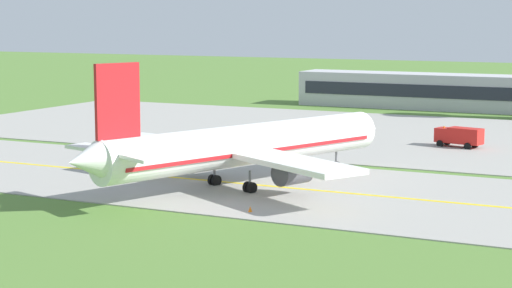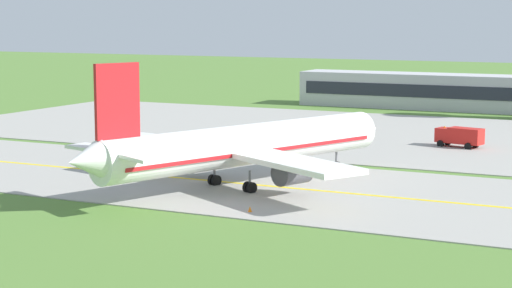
# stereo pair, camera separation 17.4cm
# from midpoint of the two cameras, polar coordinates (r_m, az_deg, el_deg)

# --- Properties ---
(ground_plane) EXTENTS (500.00, 500.00, 0.00)m
(ground_plane) POSITION_cam_midpoint_polar(r_m,az_deg,el_deg) (92.46, -3.92, -2.30)
(ground_plane) COLOR #517A33
(taxiway_strip) EXTENTS (240.00, 28.00, 0.10)m
(taxiway_strip) POSITION_cam_midpoint_polar(r_m,az_deg,el_deg) (92.45, -3.92, -2.27)
(taxiway_strip) COLOR #9E9B93
(taxiway_strip) RESTS_ON ground
(apron_pad) EXTENTS (140.00, 52.00, 0.10)m
(apron_pad) POSITION_cam_midpoint_polar(r_m,az_deg,el_deg) (126.96, 9.55, 0.48)
(apron_pad) COLOR #9E9B93
(apron_pad) RESTS_ON ground
(taxiway_centreline) EXTENTS (220.00, 0.60, 0.01)m
(taxiway_centreline) POSITION_cam_midpoint_polar(r_m,az_deg,el_deg) (92.44, -3.92, -2.24)
(taxiway_centreline) COLOR yellow
(taxiway_centreline) RESTS_ON taxiway_strip
(airplane_lead) EXTENTS (31.41, 38.11, 12.70)m
(airplane_lead) POSITION_cam_midpoint_polar(r_m,az_deg,el_deg) (87.76, -0.86, -0.11)
(airplane_lead) COLOR white
(airplane_lead) RESTS_ON ground
(service_truck_fuel) EXTENTS (6.31, 3.38, 2.60)m
(service_truck_fuel) POSITION_cam_midpoint_polar(r_m,az_deg,el_deg) (117.45, 12.69, 0.51)
(service_truck_fuel) COLOR red
(service_truck_fuel) RESTS_ON ground
(terminal_building) EXTENTS (68.95, 8.42, 7.51)m
(terminal_building) POSITION_cam_midpoint_polar(r_m,az_deg,el_deg) (163.27, 14.50, 3.12)
(terminal_building) COLOR #B2B2B7
(terminal_building) RESTS_ON ground
(traffic_cone_near_edge) EXTENTS (0.44, 0.44, 0.60)m
(traffic_cone_near_edge) POSITION_cam_midpoint_polar(r_m,az_deg,el_deg) (77.06, -0.43, -4.17)
(traffic_cone_near_edge) COLOR orange
(traffic_cone_near_edge) RESTS_ON ground
(traffic_cone_far_edge) EXTENTS (0.44, 0.44, 0.60)m
(traffic_cone_far_edge) POSITION_cam_midpoint_polar(r_m,az_deg,el_deg) (105.37, -3.89, -0.85)
(traffic_cone_far_edge) COLOR orange
(traffic_cone_far_edge) RESTS_ON ground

